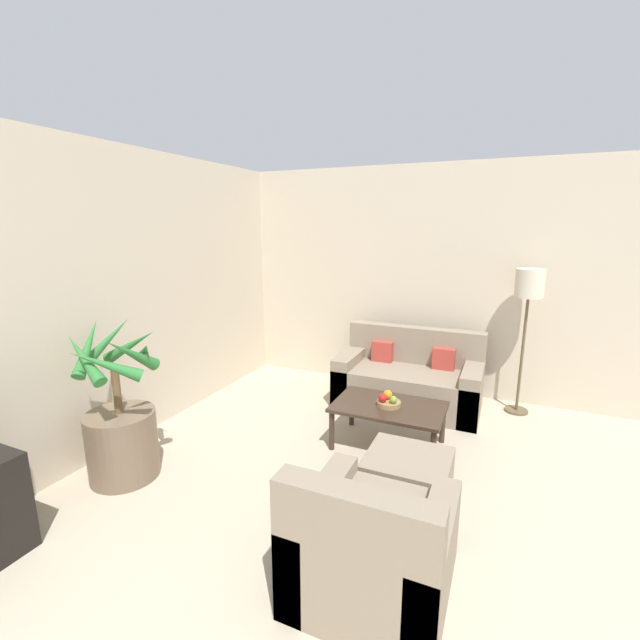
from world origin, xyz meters
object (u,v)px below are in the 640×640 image
(floor_lamp, at_px, (529,294))
(orange_fruit, at_px, (388,395))
(ottoman, at_px, (407,479))
(coffee_table, at_px, (389,410))
(apple_red, at_px, (383,398))
(armchair, at_px, (373,549))
(sofa_loveseat, at_px, (408,381))
(potted_palm, at_px, (121,428))
(fruit_bowl, at_px, (389,404))
(apple_green, at_px, (393,400))

(floor_lamp, xyz_separation_m, orange_fruit, (-1.13, -1.27, -0.83))
(floor_lamp, distance_m, ottoman, 2.46)
(coffee_table, relative_size, orange_fruit, 11.73)
(apple_red, distance_m, orange_fruit, 0.09)
(floor_lamp, height_order, coffee_table, floor_lamp)
(armchair, bearing_deg, sofa_loveseat, 98.20)
(floor_lamp, relative_size, apple_red, 19.98)
(sofa_loveseat, bearing_deg, coffee_table, -87.94)
(potted_palm, relative_size, ottoman, 2.18)
(armchair, bearing_deg, ottoman, 89.84)
(orange_fruit, height_order, ottoman, orange_fruit)
(fruit_bowl, bearing_deg, sofa_loveseat, 92.11)
(potted_palm, xyz_separation_m, apple_green, (1.88, 1.30, 0.06))
(floor_lamp, relative_size, coffee_table, 1.58)
(coffee_table, relative_size, ottoman, 1.65)
(potted_palm, height_order, apple_red, potted_palm)
(apple_red, bearing_deg, floor_lamp, 49.55)
(orange_fruit, xyz_separation_m, armchair, (0.36, -1.64, -0.22))
(potted_palm, bearing_deg, orange_fruit, 37.25)
(coffee_table, distance_m, ottoman, 0.84)
(potted_palm, relative_size, apple_green, 19.67)
(armchair, xyz_separation_m, ottoman, (0.00, 0.87, -0.08))
(apple_green, relative_size, orange_fruit, 0.78)
(potted_palm, distance_m, apple_red, 2.21)
(coffee_table, relative_size, apple_red, 12.64)
(floor_lamp, bearing_deg, coffee_table, -130.39)
(floor_lamp, xyz_separation_m, fruit_bowl, (-1.10, -1.31, -0.89))
(apple_green, height_order, ottoman, apple_green)
(sofa_loveseat, distance_m, floor_lamp, 1.56)
(coffee_table, distance_m, apple_green, 0.14)
(apple_red, bearing_deg, potted_palm, -144.12)
(potted_palm, distance_m, sofa_loveseat, 2.96)
(orange_fruit, height_order, armchair, armchair)
(sofa_loveseat, relative_size, orange_fruit, 18.44)
(fruit_bowl, bearing_deg, floor_lamp, 49.95)
(sofa_loveseat, distance_m, orange_fruit, 0.99)
(fruit_bowl, distance_m, armchair, 1.64)
(floor_lamp, bearing_deg, orange_fruit, -131.67)
(apple_green, xyz_separation_m, orange_fruit, (-0.07, 0.07, 0.01))
(orange_fruit, bearing_deg, floor_lamp, 48.33)
(apple_red, xyz_separation_m, armchair, (0.39, -1.56, -0.22))
(floor_lamp, distance_m, orange_fruit, 1.89)
(floor_lamp, relative_size, armchair, 1.84)
(potted_palm, xyz_separation_m, fruit_bowl, (1.83, 1.33, 0.00))
(potted_palm, height_order, ottoman, potted_palm)
(coffee_table, relative_size, fruit_bowl, 4.59)
(fruit_bowl, height_order, ottoman, fruit_bowl)
(fruit_bowl, bearing_deg, apple_red, -141.46)
(armchair, bearing_deg, orange_fruit, 102.45)
(apple_red, relative_size, orange_fruit, 0.93)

